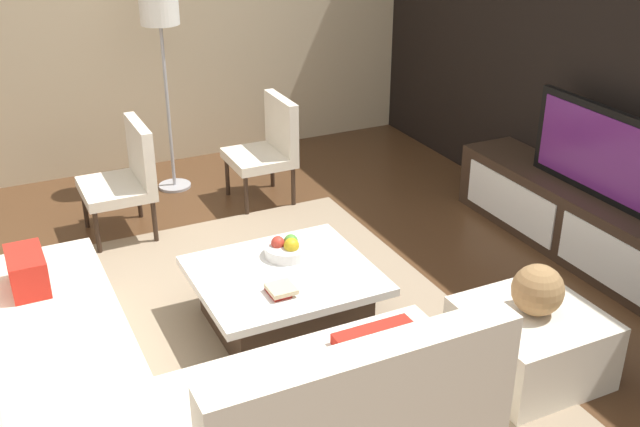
% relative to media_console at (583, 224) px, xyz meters
% --- Properties ---
extents(ground_plane, '(14.00, 14.00, 0.00)m').
position_rel_media_console_xyz_m(ground_plane, '(0.00, -2.40, -0.25)').
color(ground_plane, '#4C301C').
extents(side_wall_left, '(0.12, 5.20, 2.80)m').
position_rel_media_console_xyz_m(side_wall_left, '(-3.20, -2.20, 1.15)').
color(side_wall_left, '#C6B28E').
rests_on(side_wall_left, ground).
extents(area_rug, '(3.20, 2.40, 0.01)m').
position_rel_media_console_xyz_m(area_rug, '(-0.10, -2.40, -0.24)').
color(area_rug, gray).
rests_on(area_rug, ground).
extents(media_console, '(2.35, 0.49, 0.50)m').
position_rel_media_console_xyz_m(media_console, '(0.00, 0.00, 0.00)').
color(media_console, '#332319').
rests_on(media_console, ground).
extents(television, '(1.13, 0.06, 0.63)m').
position_rel_media_console_xyz_m(television, '(0.00, 0.00, 0.57)').
color(television, black).
rests_on(television, media_console).
extents(sectional_couch, '(2.46, 2.32, 0.82)m').
position_rel_media_console_xyz_m(sectional_couch, '(0.52, -3.29, 0.03)').
color(sectional_couch, beige).
rests_on(sectional_couch, ground).
extents(coffee_table, '(0.95, 1.06, 0.38)m').
position_rel_media_console_xyz_m(coffee_table, '(-0.10, -2.30, -0.05)').
color(coffee_table, '#332319').
rests_on(coffee_table, ground).
extents(accent_chair_near, '(0.56, 0.50, 0.87)m').
position_rel_media_console_xyz_m(accent_chair_near, '(-1.79, -2.84, 0.24)').
color(accent_chair_near, '#332319').
rests_on(accent_chair_near, ground).
extents(floor_lamp, '(0.31, 0.31, 1.74)m').
position_rel_media_console_xyz_m(floor_lamp, '(-2.50, -2.31, 1.21)').
color(floor_lamp, '#A5A5AA').
rests_on(floor_lamp, ground).
extents(ottoman, '(0.70, 0.70, 0.40)m').
position_rel_media_console_xyz_m(ottoman, '(0.93, -1.25, -0.05)').
color(ottoman, beige).
rests_on(ottoman, ground).
extents(fruit_bowl, '(0.28, 0.28, 0.14)m').
position_rel_media_console_xyz_m(fruit_bowl, '(-0.28, -2.20, 0.18)').
color(fruit_bowl, silver).
rests_on(fruit_bowl, coffee_table).
extents(accent_chair_far, '(0.53, 0.49, 0.87)m').
position_rel_media_console_xyz_m(accent_chair_far, '(-1.92, -1.64, 0.24)').
color(accent_chair_far, '#332319').
rests_on(accent_chair_far, ground).
extents(decorative_ball, '(0.28, 0.28, 0.28)m').
position_rel_media_console_xyz_m(decorative_ball, '(0.93, -1.25, 0.29)').
color(decorative_ball, '#997247').
rests_on(decorative_ball, ottoman).
extents(book_stack, '(0.17, 0.15, 0.05)m').
position_rel_media_console_xyz_m(book_stack, '(0.12, -2.42, 0.16)').
color(book_stack, maroon).
rests_on(book_stack, coffee_table).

